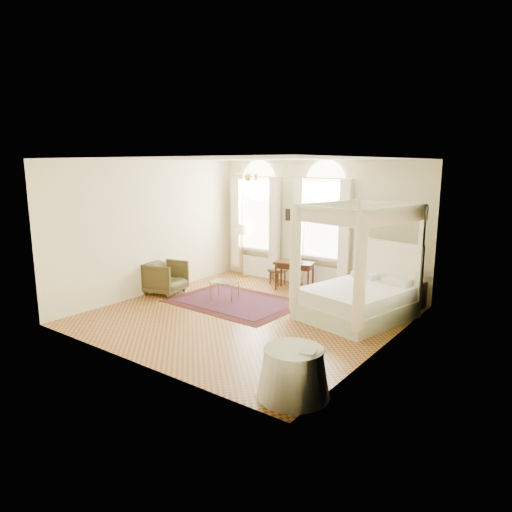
% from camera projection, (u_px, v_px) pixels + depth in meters
% --- Properties ---
extents(ground, '(6.00, 6.00, 0.00)m').
position_uv_depth(ground, '(247.00, 315.00, 9.84)').
color(ground, '#A87130').
rests_on(ground, ground).
extents(room_walls, '(6.00, 6.00, 6.00)m').
position_uv_depth(room_walls, '(247.00, 224.00, 9.45)').
color(room_walls, '#FFF3C2').
rests_on(room_walls, ground).
extents(window_left, '(1.62, 0.27, 3.29)m').
position_uv_depth(window_left, '(256.00, 226.00, 12.92)').
color(window_left, white).
rests_on(window_left, room_walls).
extents(window_right, '(1.62, 0.27, 3.29)m').
position_uv_depth(window_right, '(322.00, 232.00, 11.69)').
color(window_right, white).
rests_on(window_right, room_walls).
extents(chandelier, '(0.51, 0.45, 0.50)m').
position_uv_depth(chandelier, '(248.00, 177.00, 10.74)').
color(chandelier, '#C09340').
rests_on(chandelier, room_walls).
extents(wall_pictures, '(2.54, 0.03, 0.39)m').
position_uv_depth(wall_pictures, '(320.00, 216.00, 11.75)').
color(wall_pictures, black).
rests_on(wall_pictures, room_walls).
extents(canopy_bed, '(2.25, 2.56, 2.41)m').
position_uv_depth(canopy_bed, '(356.00, 293.00, 9.54)').
color(canopy_bed, beige).
rests_on(canopy_bed, ground).
extents(nightstand, '(0.46, 0.42, 0.60)m').
position_uv_depth(nightstand, '(414.00, 294.00, 10.32)').
color(nightstand, '#341A0E').
rests_on(nightstand, ground).
extents(nightstand_lamp, '(0.27, 0.27, 0.40)m').
position_uv_depth(nightstand_lamp, '(417.00, 270.00, 10.21)').
color(nightstand_lamp, '#C09340').
rests_on(nightstand_lamp, nightstand).
extents(writing_desk, '(1.08, 0.72, 0.74)m').
position_uv_depth(writing_desk, '(294.00, 266.00, 11.67)').
color(writing_desk, '#341A0E').
rests_on(writing_desk, ground).
extents(laptop, '(0.35, 0.25, 0.03)m').
position_uv_depth(laptop, '(300.00, 261.00, 11.67)').
color(laptop, black).
rests_on(laptop, writing_desk).
extents(stool, '(0.42, 0.42, 0.43)m').
position_uv_depth(stool, '(278.00, 272.00, 12.26)').
color(stool, '#4F4321').
rests_on(stool, ground).
extents(armchair, '(1.07, 1.05, 0.82)m').
position_uv_depth(armchair, '(165.00, 277.00, 11.44)').
color(armchair, '#41381B').
rests_on(armchair, ground).
extents(coffee_table, '(0.72, 0.57, 0.44)m').
position_uv_depth(coffee_table, '(225.00, 283.00, 10.93)').
color(coffee_table, silver).
rests_on(coffee_table, ground).
extents(floor_lamp, '(0.39, 0.39, 1.53)m').
position_uv_depth(floor_lamp, '(242.00, 232.00, 13.02)').
color(floor_lamp, '#C09340').
rests_on(floor_lamp, ground).
extents(oriental_rug, '(3.01, 2.20, 0.01)m').
position_uv_depth(oriental_rug, '(235.00, 302.00, 10.76)').
color(oriental_rug, '#40120F').
rests_on(oriental_rug, ground).
extents(side_table, '(1.03, 1.03, 0.70)m').
position_uv_depth(side_table, '(293.00, 373.00, 6.35)').
color(side_table, white).
rests_on(side_table, ground).
extents(book, '(0.24, 0.29, 0.02)m').
position_uv_depth(book, '(302.00, 350.00, 6.20)').
color(book, black).
rests_on(book, side_table).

